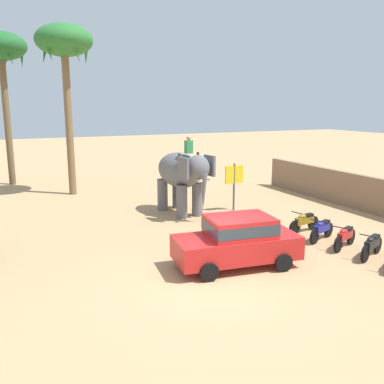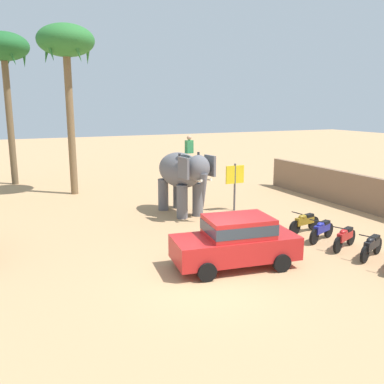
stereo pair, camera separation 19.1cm
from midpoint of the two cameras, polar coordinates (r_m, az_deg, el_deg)
name	(u,v)px [view 1 (the left image)]	position (r m, az deg, el deg)	size (l,w,h in m)	color
ground_plane	(217,280)	(13.02, 3.02, -12.01)	(120.00, 120.00, 0.00)	tan
car_sedan_foreground	(238,240)	(13.81, 5.88, -6.50)	(4.28, 2.27, 1.70)	red
elephant_with_mahout	(182,174)	(20.11, -1.65, 2.49)	(2.05, 3.98, 3.88)	slate
motorcycle_mid_row	(372,245)	(15.92, 23.13, -6.68)	(1.70, 0.85, 0.94)	black
motorcycle_fourth_in_row	(345,236)	(16.55, 19.93, -5.74)	(1.70, 0.86, 0.94)	black
motorcycle_far_in_row	(322,229)	(17.21, 17.08, -4.87)	(1.71, 0.83, 0.94)	black
motorcycle_end_of_row	(304,221)	(18.10, 14.85, -3.92)	(1.78, 0.60, 0.94)	black
palm_tree_behind_elephant	(64,47)	(25.71, -17.32, 18.48)	(3.20, 3.20, 9.71)	brown
palm_tree_left_of_road	(1,52)	(30.31, -24.89, 17.02)	(3.20, 3.20, 9.80)	brown
compound_wall	(370,195)	(22.31, 23.03, -0.37)	(0.30, 16.00, 1.80)	#84664C
signboard_yellow	(234,178)	(20.94, 5.54, 1.98)	(1.00, 0.10, 2.40)	#4C4C51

